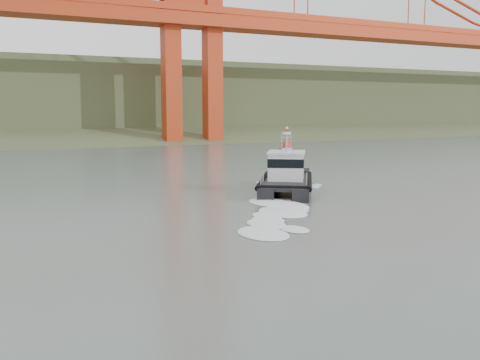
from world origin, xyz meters
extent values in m
plane|color=#505F5A|center=(0.00, 0.00, 0.00)|extent=(400.00, 400.00, 0.00)
cube|color=#364427|center=(0.00, 92.00, 0.00)|extent=(500.00, 44.72, 16.25)
cube|color=#364427|center=(0.00, 120.00, 6.00)|extent=(500.00, 70.00, 18.00)
cube|color=#364427|center=(0.00, 145.00, 11.00)|extent=(500.00, 60.00, 16.00)
cube|color=#B43516|center=(0.00, 75.00, 22.00)|extent=(260.00, 6.00, 2.20)
cube|color=black|center=(6.64, 17.75, 0.37)|extent=(6.26, 8.74, 1.06)
cube|color=black|center=(8.63, 16.45, 0.37)|extent=(6.26, 8.74, 1.06)
cube|color=black|center=(7.40, 16.73, 0.79)|extent=(7.52, 8.93, 0.22)
cube|color=white|center=(7.88, 17.47, 1.91)|extent=(3.95, 4.10, 2.03)
cube|color=black|center=(7.88, 17.47, 2.28)|extent=(4.02, 4.17, 0.66)
cube|color=white|center=(7.88, 17.47, 2.99)|extent=(4.19, 4.34, 0.14)
cylinder|color=#92959A|center=(7.73, 17.25, 3.72)|extent=(0.14, 0.14, 1.59)
cylinder|color=white|center=(7.73, 17.25, 4.47)|extent=(0.62, 0.62, 0.16)
cylinder|color=red|center=(23.52, 43.74, 0.45)|extent=(2.01, 2.01, 1.34)
cone|color=red|center=(23.52, 43.74, 1.79)|extent=(1.56, 1.56, 2.01)
cylinder|color=red|center=(23.52, 43.74, 3.12)|extent=(0.18, 0.18, 1.12)
sphere|color=#E5D87F|center=(23.52, 43.74, 3.79)|extent=(0.33, 0.33, 0.33)
camera|label=1|loc=(-13.11, -17.81, 6.28)|focal=40.00mm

